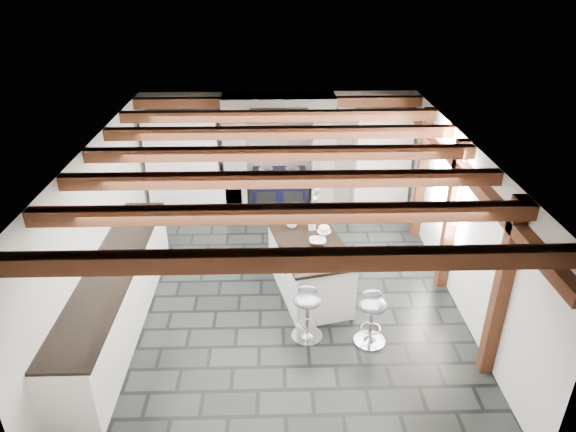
{
  "coord_description": "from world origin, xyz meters",
  "views": [
    {
      "loc": [
        -0.09,
        -6.24,
        4.47
      ],
      "look_at": [
        0.1,
        0.4,
        1.1
      ],
      "focal_mm": 32.0,
      "sensor_mm": 36.0,
      "label": 1
    }
  ],
  "objects_px": {
    "bar_stool_far": "(308,307)",
    "range_cooker": "(279,192)",
    "bar_stool_near": "(372,312)",
    "kitchen_island": "(309,265)"
  },
  "relations": [
    {
      "from": "bar_stool_far",
      "to": "range_cooker",
      "type": "bearing_deg",
      "value": 105.75
    },
    {
      "from": "bar_stool_near",
      "to": "bar_stool_far",
      "type": "distance_m",
      "value": 0.81
    },
    {
      "from": "kitchen_island",
      "to": "bar_stool_far",
      "type": "xyz_separation_m",
      "value": [
        -0.08,
        -1.04,
        0.03
      ]
    },
    {
      "from": "bar_stool_near",
      "to": "bar_stool_far",
      "type": "bearing_deg",
      "value": 171.27
    },
    {
      "from": "range_cooker",
      "to": "kitchen_island",
      "type": "relative_size",
      "value": 0.53
    },
    {
      "from": "bar_stool_far",
      "to": "kitchen_island",
      "type": "bearing_deg",
      "value": 96.19
    },
    {
      "from": "range_cooker",
      "to": "bar_stool_far",
      "type": "height_order",
      "value": "range_cooker"
    },
    {
      "from": "range_cooker",
      "to": "kitchen_island",
      "type": "distance_m",
      "value": 2.61
    },
    {
      "from": "range_cooker",
      "to": "bar_stool_near",
      "type": "xyz_separation_m",
      "value": [
        1.12,
        -3.74,
        0.0
      ]
    },
    {
      "from": "range_cooker",
      "to": "bar_stool_near",
      "type": "distance_m",
      "value": 3.9
    }
  ]
}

